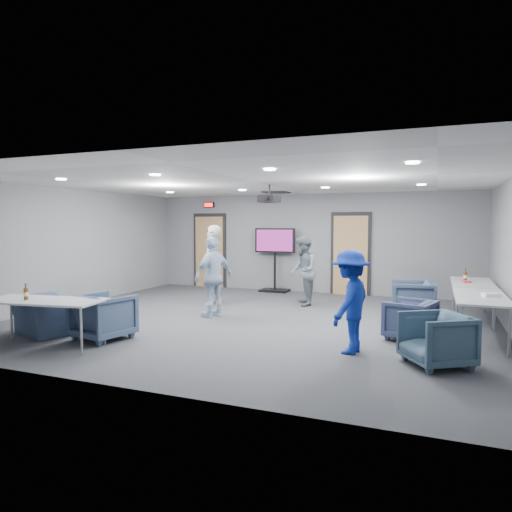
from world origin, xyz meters
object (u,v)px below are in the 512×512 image
at_px(person_c, 214,277).
at_px(table_right_b, 481,298).
at_px(chair_right_a, 412,300).
at_px(person_b, 303,271).
at_px(chair_right_c, 436,340).
at_px(person_a, 212,265).
at_px(person_d, 350,302).
at_px(chair_front_a, 104,316).
at_px(table_right_a, 472,284).
at_px(bottle_front, 26,294).
at_px(tv_stand, 275,256).
at_px(chair_right_b, 410,320).
at_px(bottle_right, 465,276).
at_px(projector, 269,199).
at_px(chair_front_b, 45,315).
at_px(table_front_left, 43,302).

bearing_deg(person_c, table_right_b, 108.88).
bearing_deg(table_right_b, chair_right_a, 37.07).
relative_size(person_b, chair_right_c, 2.07).
relative_size(person_a, person_d, 1.23).
bearing_deg(chair_front_a, table_right_a, -132.22).
distance_m(bottle_front, tv_stand, 7.05).
height_order(person_a, person_b, person_a).
relative_size(person_c, chair_right_b, 2.25).
bearing_deg(person_a, table_right_a, 89.88).
height_order(chair_right_c, chair_front_a, chair_front_a).
relative_size(person_b, chair_right_a, 1.94).
xyz_separation_m(bottle_front, bottle_right, (6.33, 4.97, 0.00)).
distance_m(person_b, chair_front_a, 4.76).
height_order(person_d, table_right_b, person_d).
bearing_deg(bottle_front, person_b, 59.92).
bearing_deg(chair_right_a, chair_right_b, -4.57).
xyz_separation_m(person_b, person_c, (-1.33, -1.91, 0.01)).
height_order(person_c, projector, projector).
distance_m(chair_right_c, table_right_a, 3.66).
relative_size(table_right_a, tv_stand, 1.04).
distance_m(chair_right_a, table_right_a, 1.23).
xyz_separation_m(person_d, chair_front_b, (-5.04, -0.80, -0.43)).
height_order(person_b, chair_front_b, person_b).
xyz_separation_m(person_a, bottle_right, (5.39, 0.64, -0.10)).
relative_size(person_a, table_right_b, 0.99).
height_order(person_d, table_front_left, person_d).
bearing_deg(table_right_a, bottle_front, 127.20).
xyz_separation_m(chair_right_b, chair_right_c, (0.40, -1.32, 0.02)).
distance_m(person_b, table_front_left, 5.62).
distance_m(person_d, table_right_a, 3.84).
distance_m(person_c, table_right_b, 4.87).
bearing_deg(bottle_front, person_a, 77.75).
height_order(chair_right_c, projector, projector).
height_order(chair_right_a, table_front_left, chair_right_a).
xyz_separation_m(table_right_a, bottle_front, (-6.46, -4.90, 0.14)).
relative_size(table_front_left, bottle_right, 7.42).
bearing_deg(person_b, chair_right_c, 18.38).
xyz_separation_m(table_right_b, tv_stand, (-4.86, 3.86, 0.32)).
relative_size(table_front_left, tv_stand, 1.10).
height_order(person_a, person_c, person_a).
xyz_separation_m(person_c, chair_front_a, (-0.83, -2.30, -0.44)).
distance_m(chair_front_b, table_right_b, 7.24).
distance_m(person_d, table_front_left, 4.63).
bearing_deg(table_right_a, person_c, 109.97).
bearing_deg(chair_front_a, chair_front_b, 17.17).
distance_m(chair_right_c, table_front_left, 5.73).
xyz_separation_m(chair_right_a, bottle_right, (0.97, 0.51, 0.45)).
bearing_deg(chair_right_a, table_right_b, 30.98).
bearing_deg(chair_right_a, person_a, -94.48).
bearing_deg(chair_right_c, bottle_right, 138.84).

